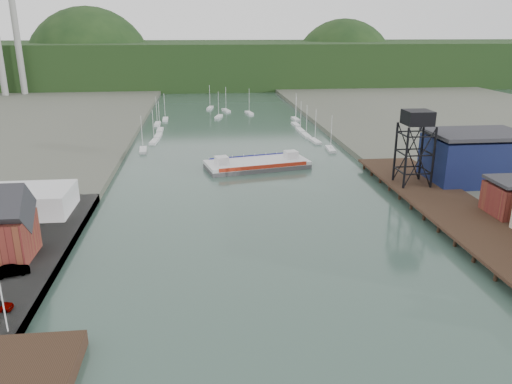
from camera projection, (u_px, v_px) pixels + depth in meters
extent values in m
plane|color=#2C453F|center=(310.00, 380.00, 51.38)|extent=(600.00, 600.00, 0.00)
cube|color=black|center=(448.00, 204.00, 97.13)|extent=(14.00, 70.00, 0.50)
cylinder|color=black|center=(418.00, 210.00, 96.84)|extent=(0.60, 0.60, 2.20)
cylinder|color=black|center=(476.00, 208.00, 98.09)|extent=(0.60, 0.60, 2.20)
cube|color=silver|center=(22.00, 201.00, 92.80)|extent=(18.00, 12.00, 4.50)
cylinder|color=black|center=(406.00, 158.00, 103.94)|extent=(0.50, 0.50, 13.00)
cylinder|color=black|center=(434.00, 158.00, 104.56)|extent=(0.50, 0.50, 13.00)
cylinder|color=black|center=(395.00, 152.00, 109.60)|extent=(0.50, 0.50, 13.00)
cylinder|color=black|center=(421.00, 151.00, 110.23)|extent=(0.50, 0.50, 13.00)
cube|color=black|center=(418.00, 118.00, 104.58)|extent=(5.50, 5.50, 3.00)
cube|color=#0C0C38|center=(474.00, 160.00, 111.17)|extent=(20.00, 14.00, 10.00)
cube|color=#2D2D33|center=(478.00, 134.00, 109.33)|extent=(20.50, 14.50, 0.80)
cube|color=silver|center=(143.00, 150.00, 146.49)|extent=(2.67, 7.65, 0.90)
cube|color=silver|center=(154.00, 142.00, 157.50)|extent=(2.81, 7.67, 0.90)
cube|color=silver|center=(158.00, 136.00, 165.93)|extent=(2.35, 7.59, 0.90)
cube|color=silver|center=(160.00, 130.00, 175.28)|extent=(2.01, 7.50, 0.90)
cube|color=silver|center=(157.00, 124.00, 186.65)|extent=(2.00, 7.50, 0.90)
cube|color=silver|center=(165.00, 119.00, 196.18)|extent=(2.16, 7.54, 0.90)
cube|color=silver|center=(330.00, 149.00, 147.64)|extent=(2.53, 7.62, 0.90)
cube|color=silver|center=(315.00, 141.00, 158.26)|extent=(2.76, 7.67, 0.90)
cube|color=silver|center=(306.00, 136.00, 166.45)|extent=(2.22, 7.56, 0.90)
cube|color=silver|center=(300.00, 130.00, 174.92)|extent=(2.18, 7.54, 0.90)
cube|color=silver|center=(296.00, 125.00, 185.44)|extent=(2.46, 7.61, 0.90)
cube|color=silver|center=(296.00, 119.00, 196.62)|extent=(2.48, 7.61, 0.90)
cube|color=silver|center=(219.00, 117.00, 202.01)|extent=(3.78, 7.76, 0.90)
cube|color=silver|center=(249.00, 113.00, 210.93)|extent=(3.31, 7.74, 0.90)
cube|color=silver|center=(226.00, 110.00, 217.51)|extent=(3.76, 7.76, 0.90)
cube|color=silver|center=(210.00, 108.00, 224.36)|extent=(3.40, 7.74, 0.90)
cylinder|color=gray|center=(17.00, 37.00, 253.26)|extent=(3.20, 3.20, 60.00)
cube|color=black|center=(215.00, 64.00, 330.88)|extent=(500.00, 120.00, 28.00)
sphere|color=black|center=(92.00, 71.00, 323.79)|extent=(80.00, 80.00, 80.00)
sphere|color=black|center=(342.00, 71.00, 351.57)|extent=(70.00, 70.00, 70.00)
cube|color=#48484A|center=(257.00, 166.00, 129.18)|extent=(27.83, 15.78, 1.05)
cube|color=silver|center=(257.00, 162.00, 128.89)|extent=(27.83, 15.78, 0.84)
cube|color=#B12814|center=(264.00, 167.00, 124.05)|extent=(22.58, 5.02, 0.94)
cube|color=navy|center=(251.00, 157.00, 133.59)|extent=(22.58, 5.02, 0.94)
cube|color=silver|center=(222.00, 161.00, 125.65)|extent=(3.74, 3.74, 2.10)
cube|color=silver|center=(291.00, 155.00, 131.33)|extent=(3.74, 3.74, 2.10)
imported|color=#999999|center=(12.00, 271.00, 69.43)|extent=(4.87, 3.05, 1.52)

